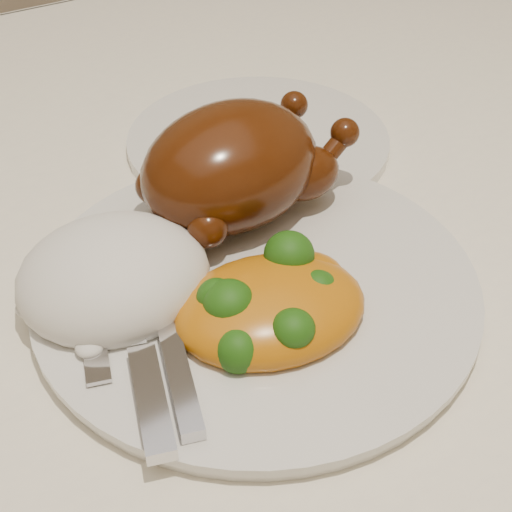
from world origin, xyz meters
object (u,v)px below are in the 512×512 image
dinner_plate (256,286)px  roast_chicken (235,165)px  dining_table (74,377)px  side_plate (258,140)px

dinner_plate → roast_chicken: (0.03, 0.07, 0.05)m
dining_table → side_plate: bearing=18.8°
dinner_plate → side_plate: bearing=56.8°
dinner_plate → roast_chicken: size_ratio=1.68×
side_plate → dinner_plate: bearing=-123.2°
dining_table → dinner_plate: 0.18m
dining_table → roast_chicken: 0.21m
roast_chicken → side_plate: bearing=42.2°
dining_table → roast_chicken: size_ratio=9.06×
dining_table → side_plate: 0.26m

